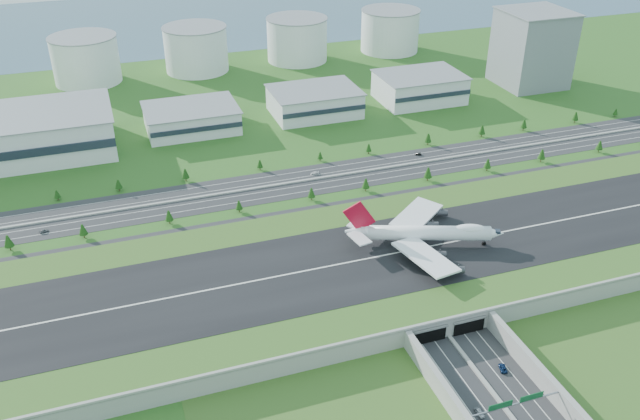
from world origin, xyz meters
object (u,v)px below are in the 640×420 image
object	(u,v)px
boeing_747	(424,233)
car_7	(315,173)
car_2	(503,368)
car_4	(44,231)
car_0	(479,412)
office_tower	(532,49)
fuel_tank_a	(86,60)
car_5	(418,154)

from	to	relation	value
boeing_747	car_7	xyz separation A→B (m)	(-19.26, 98.65, -13.58)
car_2	car_4	size ratio (longest dim) A/B	1.21
car_0	car_4	size ratio (longest dim) A/B	1.10
office_tower	car_2	world-z (taller)	office_tower
fuel_tank_a	boeing_747	distance (m)	335.59
boeing_747	car_0	distance (m)	95.91
office_tower	car_0	distance (m)	354.18
car_4	car_7	distance (m)	147.68
car_0	car_2	size ratio (longest dim) A/B	0.91
office_tower	car_7	size ratio (longest dim) A/B	11.18
car_2	boeing_747	bearing A→B (deg)	-75.73
car_5	car_2	bearing A→B (deg)	6.06
fuel_tank_a	car_2	distance (m)	404.84
car_4	car_5	xyz separation A→B (m)	(214.45, 20.39, -0.09)
boeing_747	car_7	world-z (taller)	boeing_747
car_0	car_5	world-z (taller)	car_0
car_7	boeing_747	bearing A→B (deg)	16.78
car_2	car_4	distance (m)	225.78
boeing_747	car_7	distance (m)	101.42
car_0	car_2	xyz separation A→B (m)	(19.51, 16.29, -0.09)
car_4	fuel_tank_a	bearing A→B (deg)	-31.78
office_tower	car_4	bearing A→B (deg)	-162.58
office_tower	car_5	world-z (taller)	office_tower
boeing_747	car_5	size ratio (longest dim) A/B	17.59
car_0	car_5	xyz separation A→B (m)	(72.44, 194.43, -0.17)
car_7	car_2	bearing A→B (deg)	10.58
boeing_747	car_0	bearing A→B (deg)	-84.82
office_tower	car_7	xyz separation A→B (m)	(-204.77, -93.80, -26.67)
car_4	car_5	bearing A→B (deg)	-108.38
office_tower	car_4	size ratio (longest dim) A/B	12.53
office_tower	car_0	xyz separation A→B (m)	(-209.52, -284.33, -26.55)
boeing_747	car_5	distance (m)	114.23
car_7	car_0	bearing A→B (deg)	4.31
fuel_tank_a	car_5	xyz separation A→B (m)	(182.92, -204.89, -16.72)
office_tower	fuel_tank_a	xyz separation A→B (m)	(-320.00, 115.00, -10.00)
car_5	car_0	bearing A→B (deg)	2.17
boeing_747	car_2	size ratio (longest dim) A/B	13.23
fuel_tank_a	car_2	size ratio (longest dim) A/B	9.41
fuel_tank_a	car_0	world-z (taller)	fuel_tank_a
car_2	car_7	size ratio (longest dim) A/B	1.08
car_5	car_7	size ratio (longest dim) A/B	0.81
car_5	office_tower	bearing A→B (deg)	145.86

